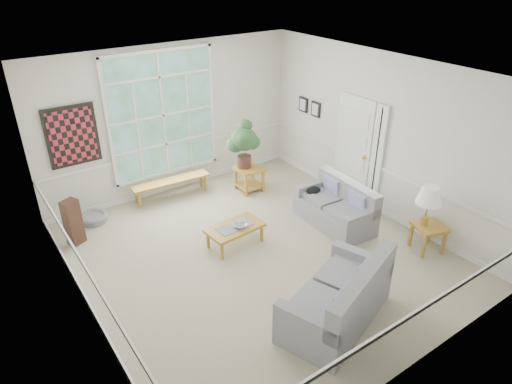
# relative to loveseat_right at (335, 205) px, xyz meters

# --- Properties ---
(floor) EXTENTS (5.50, 6.00, 0.01)m
(floor) POSITION_rel_loveseat_right_xyz_m (-1.70, 0.04, -0.41)
(floor) COLOR #A39E85
(floor) RESTS_ON ground
(ceiling) EXTENTS (5.50, 6.00, 0.02)m
(ceiling) POSITION_rel_loveseat_right_xyz_m (-1.70, 0.04, 2.59)
(ceiling) COLOR white
(ceiling) RESTS_ON ground
(wall_back) EXTENTS (5.50, 0.02, 3.00)m
(wall_back) POSITION_rel_loveseat_right_xyz_m (-1.70, 3.04, 1.09)
(wall_back) COLOR silver
(wall_back) RESTS_ON ground
(wall_front) EXTENTS (5.50, 0.02, 3.00)m
(wall_front) POSITION_rel_loveseat_right_xyz_m (-1.70, -2.96, 1.09)
(wall_front) COLOR silver
(wall_front) RESTS_ON ground
(wall_left) EXTENTS (0.02, 6.00, 3.00)m
(wall_left) POSITION_rel_loveseat_right_xyz_m (-4.45, 0.04, 1.09)
(wall_left) COLOR silver
(wall_left) RESTS_ON ground
(wall_right) EXTENTS (0.02, 6.00, 3.00)m
(wall_right) POSITION_rel_loveseat_right_xyz_m (1.05, 0.04, 1.09)
(wall_right) COLOR silver
(wall_right) RESTS_ON ground
(window_back) EXTENTS (2.30, 0.08, 2.40)m
(window_back) POSITION_rel_loveseat_right_xyz_m (-1.90, 3.00, 1.24)
(window_back) COLOR white
(window_back) RESTS_ON wall_back
(entry_door) EXTENTS (0.08, 0.90, 2.10)m
(entry_door) POSITION_rel_loveseat_right_xyz_m (1.01, 0.64, 0.64)
(entry_door) COLOR white
(entry_door) RESTS_ON floor
(door_sidelight) EXTENTS (0.08, 0.26, 1.90)m
(door_sidelight) POSITION_rel_loveseat_right_xyz_m (1.01, 0.01, 0.74)
(door_sidelight) COLOR white
(door_sidelight) RESTS_ON wall_right
(wall_art) EXTENTS (0.90, 0.06, 1.10)m
(wall_art) POSITION_rel_loveseat_right_xyz_m (-3.65, 2.99, 1.19)
(wall_art) COLOR maroon
(wall_art) RESTS_ON wall_back
(wall_frame_near) EXTENTS (0.04, 0.26, 0.32)m
(wall_frame_near) POSITION_rel_loveseat_right_xyz_m (1.01, 1.79, 1.14)
(wall_frame_near) COLOR black
(wall_frame_near) RESTS_ON wall_right
(wall_frame_far) EXTENTS (0.04, 0.26, 0.32)m
(wall_frame_far) POSITION_rel_loveseat_right_xyz_m (1.01, 2.19, 1.14)
(wall_frame_far) COLOR black
(wall_frame_far) RESTS_ON wall_right
(loveseat_right) EXTENTS (0.87, 1.55, 0.82)m
(loveseat_right) POSITION_rel_loveseat_right_xyz_m (0.00, 0.00, 0.00)
(loveseat_right) COLOR gray
(loveseat_right) RESTS_ON floor
(loveseat_front) EXTENTS (1.94, 1.43, 0.94)m
(loveseat_front) POSITION_rel_loveseat_right_xyz_m (-1.72, -1.82, 0.06)
(loveseat_front) COLOR gray
(loveseat_front) RESTS_ON floor
(coffee_table) EXTENTS (1.01, 0.60, 0.36)m
(coffee_table) POSITION_rel_loveseat_right_xyz_m (-1.86, 0.49, -0.23)
(coffee_table) COLOR #AB7C2D
(coffee_table) RESTS_ON floor
(pewter_bowl) EXTENTS (0.31, 0.31, 0.07)m
(pewter_bowl) POSITION_rel_loveseat_right_xyz_m (-1.80, 0.43, -0.01)
(pewter_bowl) COLOR #A0A1A6
(pewter_bowl) RESTS_ON coffee_table
(window_bench) EXTENTS (1.63, 0.42, 0.38)m
(window_bench) POSITION_rel_loveseat_right_xyz_m (-2.00, 2.69, -0.22)
(window_bench) COLOR #AB7C2D
(window_bench) RESTS_ON floor
(end_table) EXTENTS (0.54, 0.54, 0.52)m
(end_table) POSITION_rel_loveseat_right_xyz_m (-0.52, 2.03, -0.15)
(end_table) COLOR #AB7C2D
(end_table) RESTS_ON floor
(houseplant) EXTENTS (0.64, 0.64, 1.00)m
(houseplant) POSITION_rel_loveseat_right_xyz_m (-0.59, 2.10, 0.62)
(houseplant) COLOR #2D542C
(houseplant) RESTS_ON end_table
(side_table) EXTENTS (0.59, 0.59, 0.48)m
(side_table) POSITION_rel_loveseat_right_xyz_m (0.70, -1.50, -0.17)
(side_table) COLOR #AB7C2D
(side_table) RESTS_ON floor
(table_lamp) EXTENTS (0.41, 0.41, 0.70)m
(table_lamp) POSITION_rel_loveseat_right_xyz_m (0.65, -1.42, 0.42)
(table_lamp) COLOR white
(table_lamp) RESTS_ON side_table
(pet_bed) EXTENTS (0.51, 0.51, 0.15)m
(pet_bed) POSITION_rel_loveseat_right_xyz_m (-3.63, 2.64, -0.33)
(pet_bed) COLOR gray
(pet_bed) RESTS_ON floor
(floor_speaker) EXTENTS (0.32, 0.29, 0.83)m
(floor_speaker) POSITION_rel_loveseat_right_xyz_m (-4.10, 2.12, 0.01)
(floor_speaker) COLOR #41261D
(floor_speaker) RESTS_ON floor
(cat) EXTENTS (0.34, 0.27, 0.14)m
(cat) POSITION_rel_loveseat_right_xyz_m (-0.06, 0.54, 0.08)
(cat) COLOR black
(cat) RESTS_ON loveseat_right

